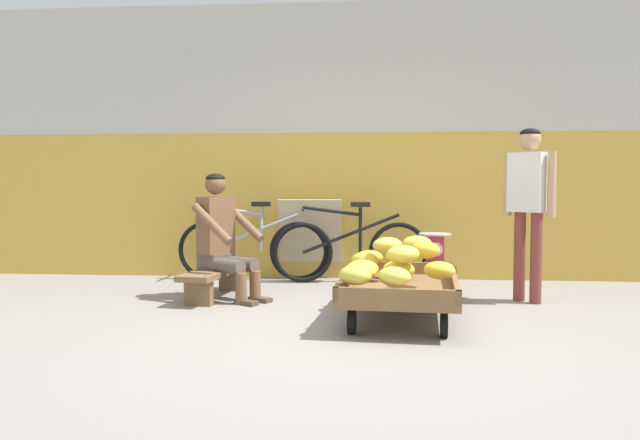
{
  "coord_description": "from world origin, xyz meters",
  "views": [
    {
      "loc": [
        0.28,
        -4.23,
        1.04
      ],
      "look_at": [
        -0.16,
        0.81,
        0.75
      ],
      "focal_mm": 34.76,
      "sensor_mm": 36.0,
      "label": 1
    }
  ],
  "objects_px": {
    "low_bench": "(216,276)",
    "plastic_crate": "(435,281)",
    "vendor_seated": "(223,237)",
    "customer_adult": "(529,195)",
    "bicycle_near_left": "(252,248)",
    "weighing_scale": "(435,248)",
    "sign_board": "(311,239)",
    "bicycle_far_left": "(350,249)",
    "banana_cart": "(400,289)"
  },
  "relations": [
    {
      "from": "bicycle_near_left",
      "to": "sign_board",
      "type": "xyz_separation_m",
      "value": [
        0.62,
        0.18,
        0.09
      ]
    },
    {
      "from": "customer_adult",
      "to": "weighing_scale",
      "type": "bearing_deg",
      "value": 168.12
    },
    {
      "from": "sign_board",
      "to": "plastic_crate",
      "type": "bearing_deg",
      "value": -39.83
    },
    {
      "from": "low_bench",
      "to": "bicycle_far_left",
      "type": "relative_size",
      "value": 0.68
    },
    {
      "from": "low_bench",
      "to": "bicycle_far_left",
      "type": "xyz_separation_m",
      "value": [
        1.2,
        1.0,
        0.15
      ]
    },
    {
      "from": "banana_cart",
      "to": "bicycle_far_left",
      "type": "relative_size",
      "value": 0.91
    },
    {
      "from": "banana_cart",
      "to": "weighing_scale",
      "type": "xyz_separation_m",
      "value": [
        0.36,
        1.0,
        0.21
      ]
    },
    {
      "from": "plastic_crate",
      "to": "sign_board",
      "type": "distance_m",
      "value": 1.66
    },
    {
      "from": "bicycle_far_left",
      "to": "customer_adult",
      "type": "height_order",
      "value": "customer_adult"
    },
    {
      "from": "low_bench",
      "to": "bicycle_near_left",
      "type": "relative_size",
      "value": 0.68
    },
    {
      "from": "vendor_seated",
      "to": "banana_cart",
      "type": "bearing_deg",
      "value": -25.7
    },
    {
      "from": "banana_cart",
      "to": "vendor_seated",
      "type": "xyz_separation_m",
      "value": [
        -1.57,
        0.76,
        0.33
      ]
    },
    {
      "from": "low_bench",
      "to": "bicycle_far_left",
      "type": "distance_m",
      "value": 1.57
    },
    {
      "from": "weighing_scale",
      "to": "bicycle_near_left",
      "type": "height_order",
      "value": "bicycle_near_left"
    },
    {
      "from": "vendor_seated",
      "to": "customer_adult",
      "type": "relative_size",
      "value": 0.75
    },
    {
      "from": "vendor_seated",
      "to": "bicycle_near_left",
      "type": "xyz_separation_m",
      "value": [
        0.05,
        1.11,
        -0.21
      ]
    },
    {
      "from": "plastic_crate",
      "to": "customer_adult",
      "type": "distance_m",
      "value": 1.14
    },
    {
      "from": "weighing_scale",
      "to": "sign_board",
      "type": "xyz_separation_m",
      "value": [
        -1.26,
        1.05,
        -0.01
      ]
    },
    {
      "from": "customer_adult",
      "to": "sign_board",
      "type": "bearing_deg",
      "value": 149.31
    },
    {
      "from": "vendor_seated",
      "to": "bicycle_far_left",
      "type": "bearing_deg",
      "value": 43.08
    },
    {
      "from": "plastic_crate",
      "to": "weighing_scale",
      "type": "relative_size",
      "value": 1.2
    },
    {
      "from": "vendor_seated",
      "to": "plastic_crate",
      "type": "distance_m",
      "value": 1.99
    },
    {
      "from": "vendor_seated",
      "to": "sign_board",
      "type": "distance_m",
      "value": 1.46
    },
    {
      "from": "sign_board",
      "to": "bicycle_near_left",
      "type": "bearing_deg",
      "value": -163.78
    },
    {
      "from": "weighing_scale",
      "to": "bicycle_near_left",
      "type": "xyz_separation_m",
      "value": [
        -1.88,
        0.87,
        -0.1
      ]
    },
    {
      "from": "low_bench",
      "to": "bicycle_far_left",
      "type": "height_order",
      "value": "bicycle_far_left"
    },
    {
      "from": "banana_cart",
      "to": "plastic_crate",
      "type": "height_order",
      "value": "banana_cart"
    },
    {
      "from": "plastic_crate",
      "to": "bicycle_near_left",
      "type": "distance_m",
      "value": 2.08
    },
    {
      "from": "sign_board",
      "to": "weighing_scale",
      "type": "bearing_deg",
      "value": -39.86
    },
    {
      "from": "bicycle_far_left",
      "to": "bicycle_near_left",
      "type": "bearing_deg",
      "value": 176.73
    },
    {
      "from": "vendor_seated",
      "to": "customer_adult",
      "type": "height_order",
      "value": "customer_adult"
    },
    {
      "from": "plastic_crate",
      "to": "sign_board",
      "type": "relative_size",
      "value": 0.41
    },
    {
      "from": "weighing_scale",
      "to": "bicycle_near_left",
      "type": "bearing_deg",
      "value": 155.17
    },
    {
      "from": "banana_cart",
      "to": "vendor_seated",
      "type": "bearing_deg",
      "value": 154.3
    },
    {
      "from": "banana_cart",
      "to": "low_bench",
      "type": "bearing_deg",
      "value": 154.02
    },
    {
      "from": "banana_cart",
      "to": "weighing_scale",
      "type": "relative_size",
      "value": 5.01
    },
    {
      "from": "banana_cart",
      "to": "customer_adult",
      "type": "distance_m",
      "value": 1.59
    },
    {
      "from": "bicycle_far_left",
      "to": "customer_adult",
      "type": "bearing_deg",
      "value": -31.35
    },
    {
      "from": "plastic_crate",
      "to": "bicycle_far_left",
      "type": "bearing_deg",
      "value": 135.0
    },
    {
      "from": "vendor_seated",
      "to": "customer_adult",
      "type": "bearing_deg",
      "value": 1.52
    },
    {
      "from": "bicycle_near_left",
      "to": "customer_adult",
      "type": "bearing_deg",
      "value": -21.2
    },
    {
      "from": "plastic_crate",
      "to": "weighing_scale",
      "type": "xyz_separation_m",
      "value": [
        0.0,
        -0.0,
        0.3
      ]
    },
    {
      "from": "low_bench",
      "to": "vendor_seated",
      "type": "bearing_deg",
      "value": -31.6
    },
    {
      "from": "bicycle_far_left",
      "to": "weighing_scale",
      "type": "bearing_deg",
      "value": -45.04
    },
    {
      "from": "vendor_seated",
      "to": "bicycle_near_left",
      "type": "relative_size",
      "value": 0.69
    },
    {
      "from": "customer_adult",
      "to": "plastic_crate",
      "type": "bearing_deg",
      "value": 168.04
    },
    {
      "from": "bicycle_near_left",
      "to": "sign_board",
      "type": "bearing_deg",
      "value": 16.22
    },
    {
      "from": "low_bench",
      "to": "plastic_crate",
      "type": "bearing_deg",
      "value": 5.54
    },
    {
      "from": "vendor_seated",
      "to": "plastic_crate",
      "type": "height_order",
      "value": "vendor_seated"
    },
    {
      "from": "bicycle_near_left",
      "to": "bicycle_far_left",
      "type": "bearing_deg",
      "value": -3.27
    }
  ]
}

